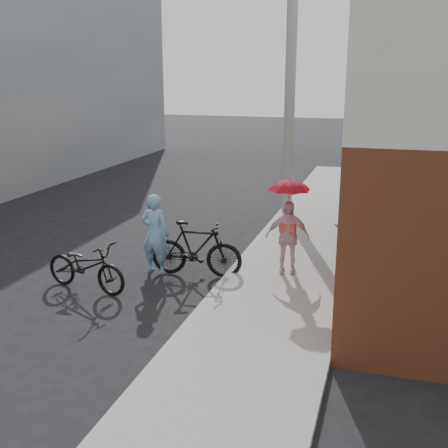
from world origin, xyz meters
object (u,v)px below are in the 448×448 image
at_px(bike_left, 86,266).
at_px(bike_right, 196,249).
at_px(planter, 346,249).
at_px(utility_pole, 290,87).
at_px(officer, 155,234).
at_px(kimono_woman, 287,237).

bearing_deg(bike_left, bike_right, -41.77).
distance_m(bike_right, planter, 3.34).
distance_m(utility_pole, planter, 5.00).
bearing_deg(bike_right, planter, -59.37).
distance_m(utility_pole, officer, 6.12).
bearing_deg(kimono_woman, officer, 177.03).
bearing_deg(bike_right, utility_pole, -13.51).
distance_m(officer, kimono_woman, 2.58).
distance_m(kimono_woman, planter, 1.92).
distance_m(utility_pole, bike_right, 6.01).
bearing_deg(kimono_woman, bike_left, -167.07).
relative_size(officer, planter, 4.24).
height_order(officer, planter, officer).
xyz_separation_m(bike_left, bike_right, (1.68, 1.28, 0.09)).
bearing_deg(officer, planter, -145.28).
distance_m(officer, planter, 4.11).
relative_size(kimono_woman, planter, 3.74).
height_order(utility_pole, kimono_woman, utility_pole).
xyz_separation_m(bike_left, kimono_woman, (3.40, 1.68, 0.37)).
height_order(bike_right, kimono_woman, kimono_woman).
relative_size(bike_right, planter, 4.79).
height_order(bike_left, bike_right, bike_right).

